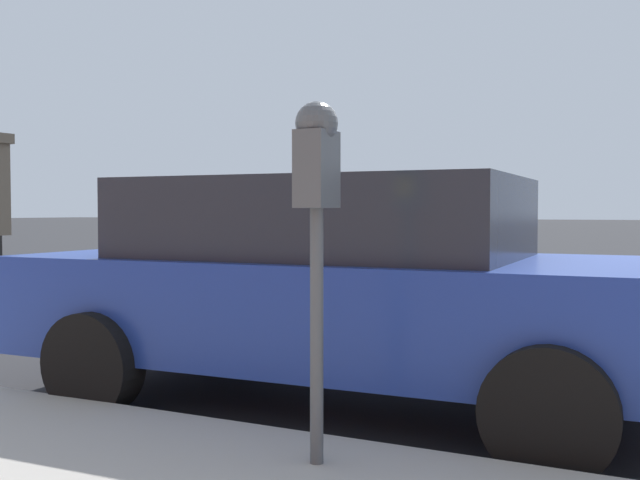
% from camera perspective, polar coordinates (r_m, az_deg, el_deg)
% --- Properties ---
extents(ground_plane, '(220.00, 220.00, 0.00)m').
position_cam_1_polar(ground_plane, '(5.98, 8.10, -9.91)').
color(ground_plane, '#2B2B2D').
extents(parking_meter, '(0.21, 0.19, 1.61)m').
position_cam_1_polar(parking_meter, '(3.31, -0.25, 4.02)').
color(parking_meter, '#4C5156').
rests_on(parking_meter, sidewalk).
extents(car_blue, '(2.15, 4.41, 1.46)m').
position_cam_1_polar(car_blue, '(4.87, 2.00, -3.42)').
color(car_blue, navy).
rests_on(car_blue, ground_plane).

